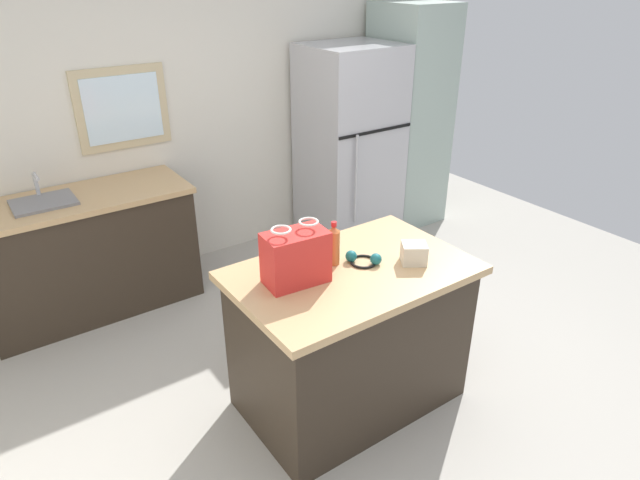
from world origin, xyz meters
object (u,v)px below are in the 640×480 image
(refrigerator, at_px, (349,145))
(ear_defenders, at_px, (363,259))
(tall_cabinet, at_px, (408,117))
(small_box, at_px, (414,253))
(bottle, at_px, (334,245))
(kitchen_island, at_px, (350,337))
(shopping_bag, at_px, (296,257))

(refrigerator, bearing_deg, ear_defenders, -125.83)
(ear_defenders, bearing_deg, tall_cabinet, 41.95)
(tall_cabinet, xyz_separation_m, small_box, (-1.79, -1.97, -0.07))
(refrigerator, distance_m, ear_defenders, 2.24)
(tall_cabinet, relative_size, ear_defenders, 9.72)
(tall_cabinet, bearing_deg, ear_defenders, -138.05)
(bottle, bearing_deg, kitchen_island, -66.99)
(tall_cabinet, height_order, ear_defenders, tall_cabinet)
(tall_cabinet, relative_size, small_box, 15.53)
(small_box, height_order, bottle, bottle)
(refrigerator, bearing_deg, tall_cabinet, 0.02)
(tall_cabinet, xyz_separation_m, bottle, (-2.15, -1.73, -0.02))
(kitchen_island, bearing_deg, refrigerator, 52.61)
(kitchen_island, distance_m, small_box, 0.61)
(shopping_bag, bearing_deg, tall_cabinet, 36.12)
(refrigerator, relative_size, shopping_bag, 5.22)
(shopping_bag, xyz_separation_m, bottle, (0.27, 0.04, -0.03))
(small_box, distance_m, ear_defenders, 0.28)
(ear_defenders, bearing_deg, refrigerator, 54.17)
(shopping_bag, relative_size, bottle, 1.35)
(kitchen_island, relative_size, bottle, 5.17)
(shopping_bag, xyz_separation_m, small_box, (0.63, -0.20, -0.08))
(tall_cabinet, height_order, shopping_bag, tall_cabinet)
(bottle, bearing_deg, shopping_bag, -170.87)
(refrigerator, distance_m, small_box, 2.25)
(refrigerator, height_order, tall_cabinet, tall_cabinet)
(refrigerator, distance_m, shopping_bag, 2.47)
(tall_cabinet, bearing_deg, kitchen_island, -139.01)
(tall_cabinet, bearing_deg, shopping_bag, -143.88)
(bottle, bearing_deg, ear_defenders, -32.62)
(small_box, bearing_deg, shopping_bag, 162.67)
(refrigerator, xyz_separation_m, shopping_bag, (-1.71, -1.77, 0.16))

